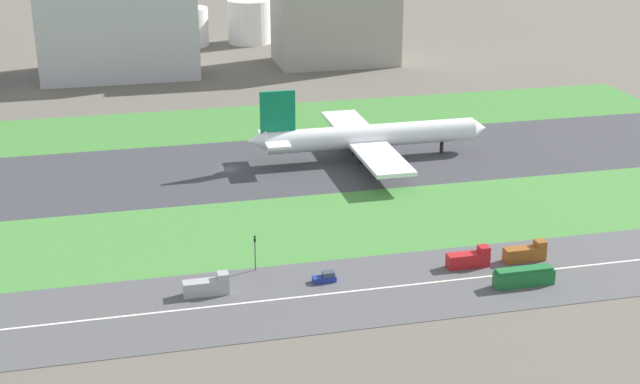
{
  "coord_description": "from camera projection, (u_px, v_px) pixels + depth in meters",
  "views": [
    {
      "loc": [
        -27.78,
        -217.04,
        76.51
      ],
      "look_at": [
        15.09,
        -36.5,
        6.0
      ],
      "focal_mm": 50.74,
      "sensor_mm": 36.0,
      "label": 1
    }
  ],
  "objects": [
    {
      "name": "ground_plane",
      "position": [
        230.0,
        169.0,
        230.57
      ],
      "size": [
        800.0,
        800.0,
        0.0
      ],
      "primitive_type": "plane",
      "color": "#5B564C"
    },
    {
      "name": "hangar_building",
      "position": [
        117.0,
        24.0,
        322.7
      ],
      "size": [
        54.77,
        35.14,
        36.11
      ],
      "primitive_type": "cube",
      "color": "#B2B2B7",
      "rests_on": "ground_plane"
    },
    {
      "name": "highway_centerline",
      "position": [
        286.0,
        298.0,
        164.14
      ],
      "size": [
        266.0,
        0.5,
        0.01
      ],
      "primitive_type": "cube",
      "color": "silver",
      "rests_on": "highway"
    },
    {
      "name": "grass_median_south",
      "position": [
        256.0,
        231.0,
        193.27
      ],
      "size": [
        280.0,
        36.0,
        0.1
      ],
      "primitive_type": "cube",
      "color": "#427F38",
      "rests_on": "ground_plane"
    },
    {
      "name": "truck_1",
      "position": [
        469.0,
        259.0,
        176.25
      ],
      "size": [
        8.4,
        2.5,
        4.0
      ],
      "color": "#B2191E",
      "rests_on": "highway"
    },
    {
      "name": "runway",
      "position": [
        230.0,
        169.0,
        230.56
      ],
      "size": [
        280.0,
        46.0,
        0.1
      ],
      "primitive_type": "cube",
      "color": "#38383D",
      "rests_on": "ground_plane"
    },
    {
      "name": "bus_1",
      "position": [
        524.0,
        277.0,
        168.57
      ],
      "size": [
        11.6,
        2.5,
        3.5
      ],
      "rotation": [
        0.0,
        0.0,
        3.14
      ],
      "color": "#19662D",
      "rests_on": "highway"
    },
    {
      "name": "traffic_light",
      "position": [
        255.0,
        250.0,
        173.75
      ],
      "size": [
        0.36,
        0.5,
        7.2
      ],
      "color": "#4C4C51",
      "rests_on": "highway"
    },
    {
      "name": "grass_median_north",
      "position": [
        210.0,
        125.0,
        267.84
      ],
      "size": [
        280.0,
        36.0,
        0.1
      ],
      "primitive_type": "cube",
      "color": "#3D7A33",
      "rests_on": "ground_plane"
    },
    {
      "name": "truck_2",
      "position": [
        207.0,
        286.0,
        165.2
      ],
      "size": [
        8.4,
        2.5,
        4.0
      ],
      "color": "#99999E",
      "rests_on": "highway"
    },
    {
      "name": "airliner",
      "position": [
        366.0,
        136.0,
        236.15
      ],
      "size": [
        65.0,
        56.0,
        19.7
      ],
      "color": "white",
      "rests_on": "runway"
    },
    {
      "name": "car_2",
      "position": [
        325.0,
        278.0,
        170.27
      ],
      "size": [
        4.4,
        1.8,
        2.0
      ],
      "color": "navy",
      "rests_on": "highway"
    },
    {
      "name": "fuel_tank_west",
      "position": [
        188.0,
        27.0,
        373.56
      ],
      "size": [
        16.86,
        16.86,
        15.6
      ],
      "primitive_type": "cylinder",
      "color": "silver",
      "rests_on": "ground_plane"
    },
    {
      "name": "truck_0",
      "position": [
        526.0,
        253.0,
        178.83
      ],
      "size": [
        8.4,
        2.5,
        4.0
      ],
      "color": "brown",
      "rests_on": "highway"
    },
    {
      "name": "fuel_tank_centre",
      "position": [
        250.0,
        21.0,
        378.74
      ],
      "size": [
        18.17,
        18.17,
        17.85
      ],
      "primitive_type": "cylinder",
      "color": "silver",
      "rests_on": "ground_plane"
    },
    {
      "name": "highway",
      "position": [
        286.0,
        299.0,
        164.16
      ],
      "size": [
        280.0,
        28.0,
        0.1
      ],
      "primitive_type": "cube",
      "color": "#4C4C4F",
      "rests_on": "ground_plane"
    }
  ]
}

